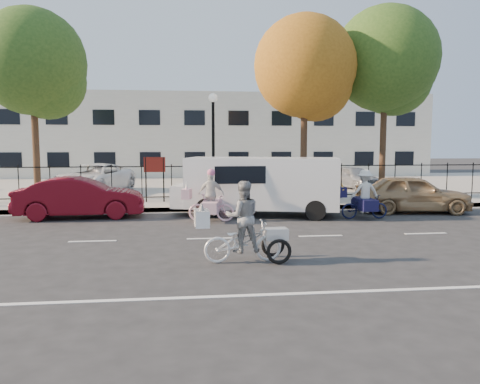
{
  "coord_description": "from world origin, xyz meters",
  "views": [
    {
      "loc": [
        -0.59,
        -12.11,
        2.51
      ],
      "look_at": [
        0.94,
        1.2,
        1.1
      ],
      "focal_mm": 35.0,
      "sensor_mm": 36.0,
      "label": 1
    }
  ],
  "objects": [
    {
      "name": "building",
      "position": [
        0.0,
        25.0,
        3.0
      ],
      "size": [
        34.0,
        10.0,
        6.0
      ],
      "primitive_type": "cube",
      "color": "silver",
      "rests_on": "ground"
    },
    {
      "name": "bull_bike",
      "position": [
        5.24,
        2.67,
        0.65
      ],
      "size": [
        1.74,
        1.18,
        1.64
      ],
      "rotation": [
        0.0,
        0.0,
        1.57
      ],
      "color": "#0F1334",
      "rests_on": "ground"
    },
    {
      "name": "unicorn_bike",
      "position": [
        0.16,
        2.71,
        0.63
      ],
      "size": [
        1.72,
        1.22,
        1.7
      ],
      "rotation": [
        0.0,
        0.0,
        1.38
      ],
      "color": "#EEB5C7",
      "rests_on": "ground"
    },
    {
      "name": "tree_east",
      "position": [
        8.33,
        8.15,
        5.96
      ],
      "size": [
        4.64,
        4.64,
        8.51
      ],
      "color": "#442D1D",
      "rests_on": "ground"
    },
    {
      "name": "zebra_trike",
      "position": [
        0.58,
        -2.49,
        0.67
      ],
      "size": [
        2.01,
        0.78,
        1.73
      ],
      "rotation": [
        0.0,
        0.0,
        1.63
      ],
      "color": "white",
      "rests_on": "ground"
    },
    {
      "name": "lamppost",
      "position": [
        0.5,
        6.8,
        3.11
      ],
      "size": [
        0.36,
        0.36,
        4.33
      ],
      "color": "black",
      "rests_on": "sidewalk"
    },
    {
      "name": "iron_fence",
      "position": [
        0.0,
        7.2,
        0.9
      ],
      "size": [
        58.0,
        0.06,
        1.5
      ],
      "primitive_type": null,
      "color": "black",
      "rests_on": "sidewalk"
    },
    {
      "name": "tree_mid",
      "position": [
        4.5,
        7.36,
        5.47
      ],
      "size": [
        4.26,
        4.26,
        7.82
      ],
      "color": "#442D1D",
      "rests_on": "ground"
    },
    {
      "name": "tree_west",
      "position": [
        -6.65,
        8.26,
        5.59
      ],
      "size": [
        4.35,
        4.35,
        7.98
      ],
      "color": "#442D1D",
      "rests_on": "ground"
    },
    {
      "name": "curb",
      "position": [
        0.0,
        5.05,
        0.07
      ],
      "size": [
        60.0,
        0.1,
        0.15
      ],
      "primitive_type": "cube",
      "color": "#A8A399",
      "rests_on": "ground"
    },
    {
      "name": "lot_car_b",
      "position": [
        -4.94,
        10.56,
        0.85
      ],
      "size": [
        3.69,
        5.47,
        1.39
      ],
      "primitive_type": "imported",
      "rotation": [
        0.0,
        0.0,
        -0.3
      ],
      "color": "white",
      "rests_on": "parking_lot"
    },
    {
      "name": "lot_car_c",
      "position": [
        1.68,
        10.86,
        0.8
      ],
      "size": [
        1.45,
        3.99,
        1.31
      ],
      "primitive_type": "imported",
      "rotation": [
        0.0,
        0.0,
        0.02
      ],
      "color": "#494C50",
      "rests_on": "parking_lot"
    },
    {
      "name": "road_markings",
      "position": [
        0.0,
        0.0,
        0.01
      ],
      "size": [
        60.0,
        9.52,
        0.01
      ],
      "primitive_type": null,
      "color": "silver",
      "rests_on": "ground"
    },
    {
      "name": "lot_car_d",
      "position": [
        8.04,
        11.21,
        0.74
      ],
      "size": [
        2.19,
        3.7,
        1.18
      ],
      "primitive_type": "imported",
      "rotation": [
        0.0,
        0.0,
        0.25
      ],
      "color": "#A0A2A7",
      "rests_on": "parking_lot"
    },
    {
      "name": "parking_lot",
      "position": [
        0.0,
        15.0,
        0.07
      ],
      "size": [
        60.0,
        15.6,
        0.15
      ],
      "primitive_type": "cube",
      "color": "#A8A399",
      "rests_on": "ground"
    },
    {
      "name": "red_sedan",
      "position": [
        -4.13,
        3.96,
        0.69
      ],
      "size": [
        4.25,
        1.73,
        1.37
      ],
      "primitive_type": "imported",
      "rotation": [
        0.0,
        0.0,
        1.64
      ],
      "color": "#5B0A15",
      "rests_on": "ground"
    },
    {
      "name": "sidewalk",
      "position": [
        0.0,
        6.1,
        0.07
      ],
      "size": [
        60.0,
        2.2,
        0.15
      ],
      "primitive_type": "cube",
      "color": "#A8A399",
      "rests_on": "ground"
    },
    {
      "name": "street_sign",
      "position": [
        -1.85,
        6.8,
        1.42
      ],
      "size": [
        0.85,
        0.06,
        1.8
      ],
      "color": "black",
      "rests_on": "sidewalk"
    },
    {
      "name": "white_van",
      "position": [
        1.92,
        3.8,
        1.11
      ],
      "size": [
        6.02,
        3.18,
        2.0
      ],
      "rotation": [
        0.0,
        0.0,
        -0.26
      ],
      "color": "white",
      "rests_on": "ground"
    },
    {
      "name": "gold_sedan",
      "position": [
        7.53,
        3.85,
        0.69
      ],
      "size": [
        4.21,
        2.18,
        1.37
      ],
      "primitive_type": "imported",
      "rotation": [
        0.0,
        0.0,
        1.43
      ],
      "color": "#A38258",
      "rests_on": "ground"
    },
    {
      "name": "ground",
      "position": [
        0.0,
        0.0,
        0.0
      ],
      "size": [
        120.0,
        120.0,
        0.0
      ],
      "primitive_type": "plane",
      "color": "#333334"
    }
  ]
}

